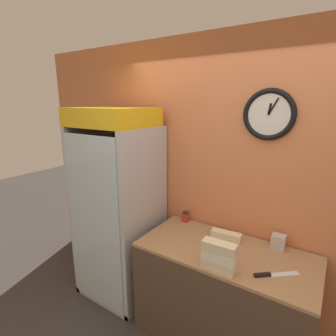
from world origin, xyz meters
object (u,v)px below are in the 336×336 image
Objects in this scene: sandwich_stack_middle at (219,256)px; condiment_jar at (185,217)px; sandwich_stack_bottom at (218,265)px; chefs_knife at (270,275)px; napkin_dispenser at (278,242)px; sandwich_stack_top at (219,247)px; sandwich_flat_left at (226,235)px; beverage_cooler at (121,195)px.

sandwich_stack_middle is 2.37× the size of condiment_jar.
chefs_knife is (0.34, 0.14, -0.03)m from sandwich_stack_bottom.
napkin_dispenser reaches higher than sandwich_stack_bottom.
sandwich_stack_middle is at bearing -43.13° from condiment_jar.
sandwich_stack_top is 0.50m from sandwich_flat_left.
sandwich_stack_middle is at bearing 0.00° from sandwich_stack_top.
condiment_jar is (-0.94, 0.42, 0.04)m from chefs_knife.
sandwich_stack_bottom reaches higher than sandwich_flat_left.
condiment_jar is 0.89× the size of napkin_dispenser.
napkin_dispenser is at bearing 94.38° from chefs_knife.
beverage_cooler is 1.17m from sandwich_flat_left.
condiment_jar reaches higher than sandwich_flat_left.
sandwich_stack_middle is 0.91× the size of chefs_knife.
sandwich_flat_left is at bearing 104.61° from sandwich_stack_top.
beverage_cooler is at bearing -171.72° from napkin_dispenser.
sandwich_flat_left is at bearing 144.76° from chefs_knife.
beverage_cooler is at bearing 165.55° from sandwich_stack_bottom.
sandwich_stack_middle is at bearing -157.43° from chefs_knife.
chefs_knife is at bearing 22.57° from sandwich_stack_top.
napkin_dispenser is at bearing 61.16° from sandwich_stack_top.
sandwich_stack_middle is 0.99× the size of sandwich_stack_top.
chefs_knife is (1.60, -0.19, -0.22)m from beverage_cooler.
sandwich_stack_top reaches higher than sandwich_stack_bottom.
sandwich_stack_bottom is 0.15m from sandwich_stack_top.
sandwich_flat_left is 0.56m from chefs_knife.
sandwich_stack_top reaches higher than condiment_jar.
sandwich_flat_left is (-0.12, 0.46, -0.08)m from sandwich_stack_middle.
sandwich_stack_bottom is at bearing 0.00° from sandwich_stack_middle.
sandwich_stack_top is at bearing -157.43° from chefs_knife.
sandwich_stack_middle is 0.38m from chefs_knife.
beverage_cooler is 0.72m from condiment_jar.
napkin_dispenser reaches higher than condiment_jar.
beverage_cooler is 1.59m from napkin_dispenser.
napkin_dispenser reaches higher than sandwich_flat_left.
sandwich_stack_middle is 0.83m from condiment_jar.
sandwich_stack_bottom is 0.07m from sandwich_stack_middle.
napkin_dispenser is (1.57, 0.23, -0.16)m from beverage_cooler.
sandwich_stack_middle is 0.49m from sandwich_flat_left.
beverage_cooler reaches higher than sandwich_stack_bottom.
sandwich_stack_top is (1.26, -0.33, -0.04)m from beverage_cooler.
chefs_knife is 2.61× the size of condiment_jar.
condiment_jar is at bearing 179.40° from napkin_dispenser.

